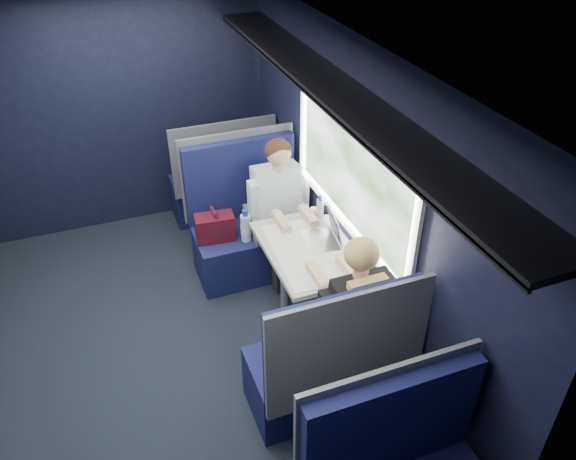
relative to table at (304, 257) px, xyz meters
name	(u,v)px	position (x,y,z in m)	size (l,w,h in m)	color
ground	(181,353)	(-1.03, 0.00, -0.67)	(2.80, 4.20, 0.01)	black
room_shell	(159,189)	(-1.01, 0.00, 0.81)	(3.00, 4.40, 2.40)	black
table	(304,257)	(0.00, 0.00, 0.00)	(0.62, 1.00, 0.74)	#54565E
seat_bay_near	(247,229)	(-0.20, 0.87, -0.24)	(1.04, 0.62, 1.26)	#0C0E37
seat_bay_far	(328,367)	(-0.18, -0.87, -0.25)	(1.04, 0.62, 1.26)	#0C0E37
seat_row_front	(222,182)	(-0.18, 1.80, -0.25)	(1.04, 0.51, 1.16)	#0C0E37
man	(281,205)	(0.07, 0.70, 0.06)	(0.53, 0.56, 1.32)	black
woman	(353,307)	(0.07, -0.71, 0.06)	(0.53, 0.56, 1.32)	black
papers	(315,250)	(0.07, -0.04, 0.08)	(0.60, 0.87, 0.01)	white
laptop	(327,233)	(0.21, 0.05, 0.14)	(0.29, 0.35, 0.24)	silver
bottle_small	(320,208)	(0.29, 0.36, 0.17)	(0.06, 0.06, 0.21)	silver
cup	(314,212)	(0.25, 0.40, 0.12)	(0.06, 0.06, 0.08)	white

